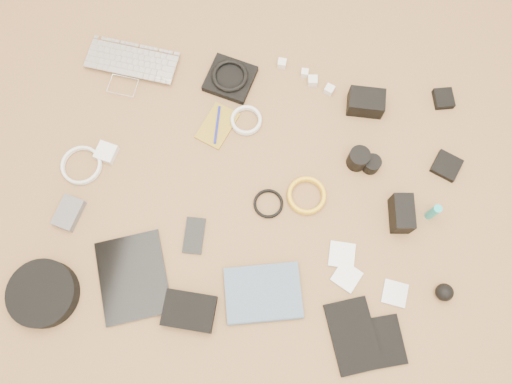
% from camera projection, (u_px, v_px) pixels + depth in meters
% --- Properties ---
extents(laptop, '(0.34, 0.24, 0.03)m').
position_uv_depth(laptop, '(128.00, 73.00, 1.80)').
color(laptop, silver).
rests_on(laptop, ground).
extents(headphone_pouch, '(0.18, 0.18, 0.03)m').
position_uv_depth(headphone_pouch, '(230.00, 79.00, 1.79)').
color(headphone_pouch, black).
rests_on(headphone_pouch, ground).
extents(headphones, '(0.17, 0.17, 0.02)m').
position_uv_depth(headphones, '(230.00, 76.00, 1.77)').
color(headphones, black).
rests_on(headphones, headphone_pouch).
extents(charger_a, '(0.03, 0.03, 0.03)m').
position_uv_depth(charger_a, '(282.00, 63.00, 1.81)').
color(charger_a, silver).
rests_on(charger_a, ground).
extents(charger_b, '(0.03, 0.03, 0.02)m').
position_uv_depth(charger_b, '(305.00, 73.00, 1.80)').
color(charger_b, silver).
rests_on(charger_b, ground).
extents(charger_c, '(0.04, 0.04, 0.03)m').
position_uv_depth(charger_c, '(329.00, 90.00, 1.78)').
color(charger_c, silver).
rests_on(charger_c, ground).
extents(charger_d, '(0.04, 0.04, 0.03)m').
position_uv_depth(charger_d, '(313.00, 81.00, 1.79)').
color(charger_d, silver).
rests_on(charger_d, ground).
extents(dslr_camera, '(0.13, 0.09, 0.07)m').
position_uv_depth(dslr_camera, '(366.00, 102.00, 1.74)').
color(dslr_camera, black).
rests_on(dslr_camera, ground).
extents(lens_pouch, '(0.08, 0.09, 0.03)m').
position_uv_depth(lens_pouch, '(443.00, 99.00, 1.77)').
color(lens_pouch, black).
rests_on(lens_pouch, ground).
extents(notebook_olive, '(0.14, 0.18, 0.01)m').
position_uv_depth(notebook_olive, '(217.00, 126.00, 1.75)').
color(notebook_olive, olive).
rests_on(notebook_olive, ground).
extents(pen_blue, '(0.02, 0.14, 0.01)m').
position_uv_depth(pen_blue, '(217.00, 125.00, 1.74)').
color(pen_blue, '#121896').
rests_on(pen_blue, notebook_olive).
extents(cable_white_a, '(0.14, 0.14, 0.01)m').
position_uv_depth(cable_white_a, '(246.00, 121.00, 1.75)').
color(cable_white_a, silver).
rests_on(cable_white_a, ground).
extents(lens_a, '(0.09, 0.09, 0.08)m').
position_uv_depth(lens_a, '(358.00, 159.00, 1.68)').
color(lens_a, black).
rests_on(lens_a, ground).
extents(lens_b, '(0.08, 0.08, 0.05)m').
position_uv_depth(lens_b, '(371.00, 164.00, 1.69)').
color(lens_b, black).
rests_on(lens_b, ground).
extents(card_reader, '(0.11, 0.11, 0.02)m').
position_uv_depth(card_reader, '(447.00, 166.00, 1.70)').
color(card_reader, black).
rests_on(card_reader, ground).
extents(power_brick, '(0.07, 0.07, 0.03)m').
position_uv_depth(power_brick, '(106.00, 152.00, 1.71)').
color(power_brick, silver).
rests_on(power_brick, ground).
extents(cable_white_b, '(0.14, 0.14, 0.01)m').
position_uv_depth(cable_white_b, '(82.00, 166.00, 1.71)').
color(cable_white_b, silver).
rests_on(cable_white_b, ground).
extents(cable_black, '(0.10, 0.10, 0.01)m').
position_uv_depth(cable_black, '(268.00, 204.00, 1.67)').
color(cable_black, black).
rests_on(cable_black, ground).
extents(cable_yellow, '(0.16, 0.16, 0.01)m').
position_uv_depth(cable_yellow, '(306.00, 196.00, 1.68)').
color(cable_yellow, gold).
rests_on(cable_yellow, ground).
extents(flash, '(0.08, 0.13, 0.09)m').
position_uv_depth(flash, '(402.00, 214.00, 1.62)').
color(flash, black).
rests_on(flash, ground).
extents(lens_cleaner, '(0.03, 0.03, 0.09)m').
position_uv_depth(lens_cleaner, '(433.00, 212.00, 1.62)').
color(lens_cleaner, '#19A7A4').
rests_on(lens_cleaner, ground).
extents(battery_charger, '(0.09, 0.12, 0.03)m').
position_uv_depth(battery_charger, '(69.00, 213.00, 1.65)').
color(battery_charger, '#505055').
rests_on(battery_charger, ground).
extents(tablet, '(0.30, 0.33, 0.01)m').
position_uv_depth(tablet, '(133.00, 277.00, 1.60)').
color(tablet, black).
rests_on(tablet, ground).
extents(phone, '(0.07, 0.13, 0.01)m').
position_uv_depth(phone, '(194.00, 236.00, 1.64)').
color(phone, black).
rests_on(phone, ground).
extents(filter_case_left, '(0.09, 0.09, 0.01)m').
position_uv_depth(filter_case_left, '(342.00, 255.00, 1.62)').
color(filter_case_left, silver).
rests_on(filter_case_left, ground).
extents(filter_case_mid, '(0.10, 0.10, 0.01)m').
position_uv_depth(filter_case_mid, '(347.00, 277.00, 1.60)').
color(filter_case_mid, silver).
rests_on(filter_case_mid, ground).
extents(filter_case_right, '(0.08, 0.08, 0.01)m').
position_uv_depth(filter_case_right, '(395.00, 293.00, 1.59)').
color(filter_case_right, silver).
rests_on(filter_case_right, ground).
extents(air_blower, '(0.06, 0.06, 0.06)m').
position_uv_depth(air_blower, '(444.00, 292.00, 1.57)').
color(air_blower, black).
rests_on(air_blower, ground).
extents(headphone_case, '(0.28, 0.28, 0.06)m').
position_uv_depth(headphone_case, '(43.00, 294.00, 1.56)').
color(headphone_case, black).
rests_on(headphone_case, ground).
extents(drive_case, '(0.16, 0.12, 0.04)m').
position_uv_depth(drive_case, '(189.00, 311.00, 1.56)').
color(drive_case, black).
rests_on(drive_case, ground).
extents(paperback, '(0.28, 0.24, 0.02)m').
position_uv_depth(paperback, '(266.00, 322.00, 1.56)').
color(paperback, '#445873').
rests_on(paperback, ground).
extents(notebook_black_a, '(0.21, 0.26, 0.02)m').
position_uv_depth(notebook_black_a, '(353.00, 336.00, 1.55)').
color(notebook_black_a, black).
rests_on(notebook_black_a, ground).
extents(notebook_black_b, '(0.15, 0.18, 0.01)m').
position_uv_depth(notebook_black_b, '(387.00, 341.00, 1.55)').
color(notebook_black_b, black).
rests_on(notebook_black_b, ground).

